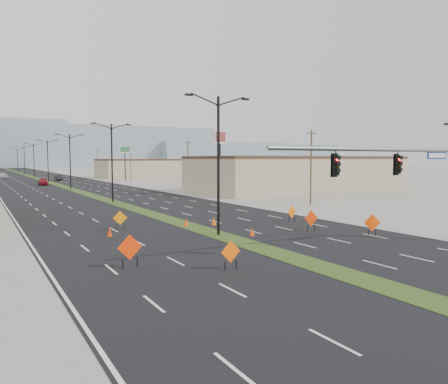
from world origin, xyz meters
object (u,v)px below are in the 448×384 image
streetlight_4 (34,159)px  construction_sign_1 (231,253)px  cone_2 (214,221)px  construction_sign_3 (311,219)px  streetlight_6 (18,159)px  car_left (43,182)px  pole_sign_east_near (220,141)px  streetlight_0 (218,161)px  streetlight_1 (112,160)px  streetlight_2 (70,160)px  cone_1 (186,222)px  streetlight_5 (24,159)px  streetlight_3 (48,159)px  construction_sign_5 (292,212)px  car_mid (58,178)px  pole_sign_east_far (125,152)px  construction_sign_0 (130,248)px  cone_0 (252,232)px  cone_3 (110,232)px  construction_sign_2 (120,219)px  construction_sign_4 (372,223)px  signal_mast (417,171)px  car_far (3,176)px

streetlight_4 → construction_sign_1: bearing=-92.0°
construction_sign_1 → cone_2: 14.85m
construction_sign_3 → streetlight_6: bearing=91.6°
car_left → pole_sign_east_near: size_ratio=0.44×
cone_2 → pole_sign_east_near: pole_sign_east_near is taller
streetlight_0 → streetlight_1: (0.00, 28.00, 0.00)m
streetlight_2 → car_left: streetlight_2 is taller
car_left → cone_1: bearing=-84.4°
streetlight_5 → streetlight_6: size_ratio=1.00×
streetlight_3 → cone_1: size_ratio=14.71×
construction_sign_3 → cone_1: construction_sign_3 is taller
construction_sign_5 → car_mid: bearing=81.0°
streetlight_3 → car_left: 14.34m
construction_sign_1 → car_mid: bearing=82.8°
streetlight_2 → pole_sign_east_near: streetlight_2 is taller
car_left → construction_sign_3: bearing=-78.9°
pole_sign_east_far → construction_sign_0: bearing=-84.6°
car_mid → construction_sign_1: 98.78m
car_left → streetlight_0: bearing=-84.2°
streetlight_3 → car_mid: (3.14, 5.50, -4.71)m
cone_1 → cone_2: bearing=-10.6°
streetlight_2 → streetlight_3: 28.00m
streetlight_6 → streetlight_2: bearing=-90.0°
cone_1 → streetlight_0: bearing=-86.0°
streetlight_6 → car_mid: (3.14, -78.50, -4.71)m
streetlight_4 → cone_0: streetlight_4 is taller
streetlight_4 → pole_sign_east_far: (17.95, -30.83, 1.80)m
cone_2 → cone_3: size_ratio=1.03×
construction_sign_5 → streetlight_6: bearing=80.3°
construction_sign_2 → car_left: bearing=97.1°
construction_sign_1 → pole_sign_east_far: size_ratio=0.17×
streetlight_0 → construction_sign_2: (-5.47, 6.09, -4.55)m
construction_sign_4 → pole_sign_east_near: bearing=101.3°
cone_0 → cone_1: bearing=110.1°
construction_sign_1 → signal_mast: bearing=-7.3°
car_left → cone_2: bearing=-82.3°
construction_sign_1 → cone_3: (-2.74, 12.43, -0.54)m
car_far → cone_3: car_far is taller
streetlight_1 → construction_sign_4: size_ratio=6.11×
signal_mast → streetlight_5: (-8.56, 150.00, 0.63)m
construction_sign_0 → car_left: bearing=83.7°
streetlight_4 → construction_sign_3: (6.89, -114.17, -4.43)m
construction_sign_3 → construction_sign_4: construction_sign_3 is taller
streetlight_3 → construction_sign_2: bearing=-94.0°
streetlight_1 → construction_sign_4: 35.52m
streetlight_1 → streetlight_6: size_ratio=1.00×
pole_sign_east_near → construction_sign_0: bearing=-149.7°
streetlight_0 → construction_sign_4: bearing=-33.2°
construction_sign_4 → cone_2: bearing=148.5°
construction_sign_0 → cone_0: (10.54, 4.67, -0.73)m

